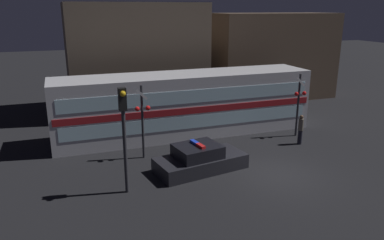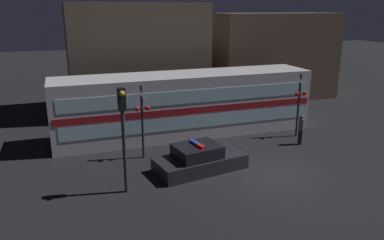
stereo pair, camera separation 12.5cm
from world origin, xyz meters
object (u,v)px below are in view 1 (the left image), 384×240
police_car (200,160)px  traffic_light_corner (124,125)px  crossing_signal_near (299,101)px  train (185,104)px  pedestrian (301,129)px

police_car → traffic_light_corner: size_ratio=1.02×
crossing_signal_near → traffic_light_corner: (-10.87, -3.76, 0.81)m
train → traffic_light_corner: bearing=-126.4°
train → pedestrian: train is taller
train → police_car: size_ratio=3.40×
crossing_signal_near → train: bearing=156.4°
police_car → crossing_signal_near: bearing=10.8°
police_car → crossing_signal_near: (7.22, 2.68, 1.63)m
police_car → pedestrian: pedestrian is taller
pedestrian → crossing_signal_near: 1.90m
traffic_light_corner → police_car: bearing=16.5°
train → police_car: train is taller
police_car → pedestrian: (6.58, 1.41, 0.36)m
crossing_signal_near → police_car: bearing=-159.7°
train → pedestrian: bearing=-35.7°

